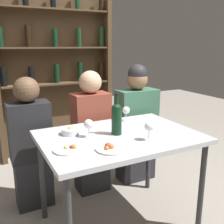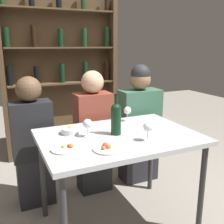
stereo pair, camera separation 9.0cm
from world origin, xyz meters
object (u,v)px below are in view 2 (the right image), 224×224
wine_glass_0 (148,128)px  seated_person_center (93,135)px  wine_glass_2 (88,124)px  wine_glass_1 (127,111)px  seated_person_left (33,145)px  food_plate_0 (65,149)px  seated_person_right (139,126)px  food_plate_1 (108,148)px  snack_bowl (71,130)px  wine_bottle (116,117)px

wine_glass_0 → seated_person_center: 0.86m
wine_glass_2 → seated_person_center: size_ratio=0.11×
wine_glass_1 → seated_person_left: size_ratio=0.11×
seated_person_center → wine_glass_2: bearing=-114.2°
food_plate_0 → seated_person_right: seated_person_right is taller
food_plate_1 → snack_bowl: (-0.13, 0.41, 0.01)m
wine_glass_0 → wine_glass_2: size_ratio=1.00×
wine_glass_2 → seated_person_right: size_ratio=0.11×
wine_glass_0 → snack_bowl: wine_glass_0 is taller
wine_bottle → seated_person_right: bearing=46.5°
wine_glass_2 → seated_person_center: 0.66m
seated_person_left → seated_person_center: bearing=0.0°
wine_bottle → wine_glass_0: wine_bottle is taller
wine_glass_0 → food_plate_0: 0.59m
food_plate_1 → seated_person_center: (0.21, 0.83, -0.21)m
seated_person_left → food_plate_1: bearing=-65.8°
seated_person_left → wine_glass_2: bearing=-58.2°
wine_bottle → snack_bowl: wine_bottle is taller
food_plate_1 → snack_bowl: snack_bowl is taller
wine_glass_1 → food_plate_0: wine_glass_1 is taller
food_plate_0 → snack_bowl: 0.33m
wine_glass_1 → food_plate_1: (-0.42, -0.53, -0.08)m
wine_bottle → wine_glass_2: wine_bottle is taller
wine_bottle → wine_glass_2: bearing=170.6°
food_plate_1 → wine_glass_1: bearing=51.5°
food_plate_1 → seated_person_right: size_ratio=0.17×
wine_bottle → food_plate_1: 0.33m
wine_glass_0 → wine_glass_1: size_ratio=1.04×
seated_person_left → wine_glass_0: bearing=-48.9°
seated_person_center → snack_bowl: bearing=-129.2°
wine_glass_2 → seated_person_left: (-0.33, 0.54, -0.30)m
wine_glass_1 → food_plate_0: bearing=-148.0°
seated_person_right → snack_bowl: bearing=-154.1°
wine_glass_2 → seated_person_center: (0.24, 0.54, -0.29)m
food_plate_1 → seated_person_center: seated_person_center is taller
wine_glass_2 → food_plate_0: bearing=-140.8°
wine_glass_0 → snack_bowl: size_ratio=0.97×
wine_glass_1 → snack_bowl: 0.58m
food_plate_0 → food_plate_1: food_plate_1 is taller
wine_bottle → seated_person_right: size_ratio=0.25×
seated_person_left → seated_person_center: seated_person_center is taller
wine_bottle → seated_person_right: (0.55, 0.58, -0.30)m
wine_glass_0 → food_plate_0: wine_glass_0 is taller
wine_glass_2 → snack_bowl: (-0.10, 0.12, -0.07)m
wine_glass_1 → seated_person_center: size_ratio=0.11×
snack_bowl → wine_glass_1: bearing=12.3°
seated_person_center → seated_person_right: size_ratio=0.97×
wine_bottle → seated_person_left: size_ratio=0.26×
wine_glass_1 → food_plate_1: wine_glass_1 is taller
wine_glass_0 → seated_person_left: size_ratio=0.12×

